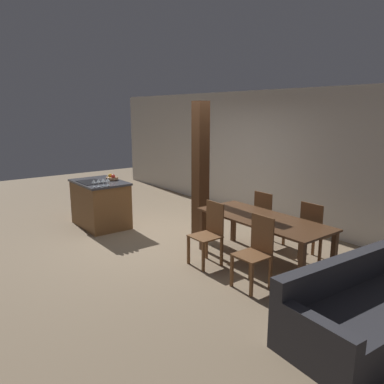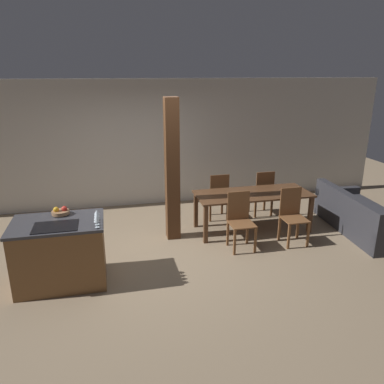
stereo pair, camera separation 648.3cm
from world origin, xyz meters
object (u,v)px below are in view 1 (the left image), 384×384
object	(u,v)px
wine_glass_near	(94,181)
dining_chair_near_left	(209,232)
wine_glass_end	(108,180)
couch	(370,312)
dining_chair_near_right	(256,251)
dining_chair_far_right	(315,232)
dining_chair_far_left	(267,218)
kitchen_island	(100,204)
wine_glass_far	(103,180)
timber_post	(200,172)
wine_glass_middle	(99,181)
fruit_bowl	(112,178)
dining_table	(262,223)

from	to	relation	value
wine_glass_near	dining_chair_near_left	bearing A→B (deg)	19.96
dining_chair_near_left	wine_glass_near	bearing A→B (deg)	-160.04
wine_glass_end	couch	size ratio (longest dim) A/B	0.07
couch	dining_chair_near_right	bearing A→B (deg)	98.99
dining_chair_near_right	dining_chair_far_right	world-z (taller)	same
wine_glass_near	dining_chair_far_right	bearing A→B (deg)	33.38
dining_chair_far_left	kitchen_island	bearing A→B (deg)	32.48
kitchen_island	dining_chair_near_right	xyz separation A→B (m)	(3.74, 0.49, 0.04)
wine_glass_far	timber_post	size ratio (longest dim) A/B	0.06
wine_glass_end	wine_glass_far	bearing A→B (deg)	-90.00
wine_glass_end	dining_chair_far_right	distance (m)	3.74
wine_glass_near	dining_chair_near_right	xyz separation A→B (m)	(3.21, 0.82, -0.53)
wine_glass_middle	dining_chair_far_left	bearing A→B (deg)	41.79
dining_chair_near_right	dining_chair_far_left	distance (m)	1.60
dining_chair_near_right	kitchen_island	bearing A→B (deg)	-172.60
fruit_bowl	timber_post	bearing A→B (deg)	26.51
wine_glass_far	dining_chair_near_left	xyz separation A→B (m)	(2.27, 0.64, -0.53)
wine_glass_end	dining_table	size ratio (longest dim) A/B	0.07
wine_glass_far	wine_glass_near	bearing A→B (deg)	-90.00
dining_table	dining_chair_near_left	distance (m)	0.81
fruit_bowl	wine_glass_near	xyz separation A→B (m)	(0.50, -0.60, 0.07)
fruit_bowl	wine_glass_near	bearing A→B (deg)	-49.92
wine_glass_near	dining_chair_far_right	xyz separation A→B (m)	(3.21, 2.12, -0.53)
wine_glass_end	dining_chair_far_right	xyz separation A→B (m)	(3.21, 1.84, -0.53)
dining_chair_near_left	wine_glass_far	bearing A→B (deg)	-164.23
fruit_bowl	couch	xyz separation A→B (m)	(5.20, 0.35, -0.71)
wine_glass_end	dining_chair_near_left	bearing A→B (deg)	13.61
wine_glass_far	couch	distance (m)	4.82
wine_glass_near	couch	world-z (taller)	wine_glass_near
kitchen_island	timber_post	xyz separation A→B (m)	(1.78, 1.14, 0.76)
wine_glass_near	wine_glass_far	xyz separation A→B (m)	(0.00, 0.18, 0.00)
wine_glass_middle	dining_chair_far_left	xyz separation A→B (m)	(2.27, 2.03, -0.53)
kitchen_island	dining_chair_near_left	size ratio (longest dim) A/B	1.28
dining_chair_near_right	timber_post	size ratio (longest dim) A/B	0.39
wine_glass_near	wine_glass_end	xyz separation A→B (m)	(0.00, 0.27, 0.00)
wine_glass_far	dining_chair_near_right	xyz separation A→B (m)	(3.21, 0.64, -0.53)
dining_chair_far_right	timber_post	size ratio (longest dim) A/B	0.39
dining_chair_near_right	dining_table	bearing A→B (deg)	126.19
kitchen_island	dining_chair_far_left	world-z (taller)	dining_chair_far_left
wine_glass_far	timber_post	world-z (taller)	timber_post
wine_glass_end	dining_table	world-z (taller)	wine_glass_end
wine_glass_near	timber_post	xyz separation A→B (m)	(1.25, 1.47, 0.20)
wine_glass_near	wine_glass_end	world-z (taller)	same
wine_glass_middle	dining_table	xyz separation A→B (m)	(2.74, 1.38, -0.40)
dining_table	timber_post	world-z (taller)	timber_post
fruit_bowl	dining_chair_near_left	world-z (taller)	fruit_bowl
dining_table	timber_post	xyz separation A→B (m)	(-1.49, 0.00, 0.59)
dining_table	dining_chair_near_right	size ratio (longest dim) A/B	2.22
dining_table	couch	bearing A→B (deg)	-14.99
wine_glass_near	dining_table	size ratio (longest dim) A/B	0.07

